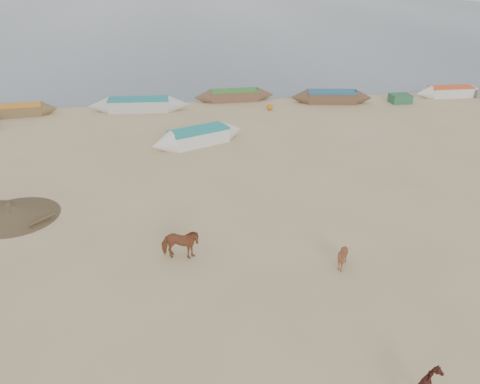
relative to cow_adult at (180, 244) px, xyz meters
name	(u,v)px	position (x,y,z in m)	size (l,w,h in m)	color
ground	(257,266)	(2.68, -0.92, -0.61)	(140.00, 140.00, 0.00)	tan
sea	(176,17)	(2.68, 81.08, -0.60)	(160.00, 160.00, 0.00)	slate
cow_adult	(180,244)	(0.00, 0.00, 0.00)	(0.66, 1.45, 1.22)	brown
calf_front	(342,258)	(5.57, -1.54, -0.14)	(0.77, 0.86, 0.95)	brown
near_canoe	(199,136)	(1.60, 11.84, -0.15)	(5.93, 1.40, 0.92)	white
debris_pile	(15,212)	(-6.83, 4.24, -0.38)	(3.67, 3.67, 0.47)	brown
waterline_canoes	(194,102)	(1.87, 19.49, -0.17)	(49.02, 3.56, 0.94)	brown
beach_clutter	(264,105)	(6.90, 18.36, -0.31)	(45.19, 4.19, 0.64)	#2A5D2C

